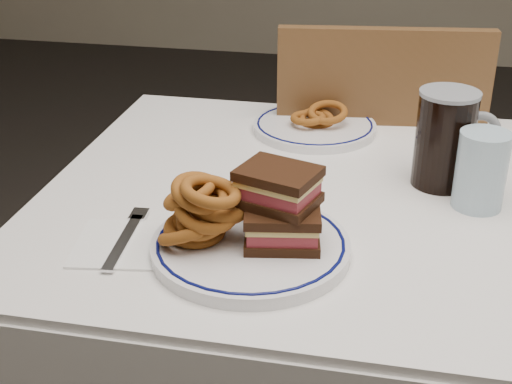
% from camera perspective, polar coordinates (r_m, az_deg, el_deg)
% --- Properties ---
extents(dining_table, '(1.27, 0.87, 0.75)m').
position_cam_1_polar(dining_table, '(1.27, 12.05, -4.87)').
color(dining_table, silver).
rests_on(dining_table, floor).
extents(chair_far, '(0.49, 0.49, 0.95)m').
position_cam_1_polar(chair_far, '(1.75, 9.00, -0.22)').
color(chair_far, '#4A3318').
rests_on(chair_far, floor).
extents(main_plate, '(0.29, 0.29, 0.02)m').
position_cam_1_polar(main_plate, '(1.04, -0.43, -4.35)').
color(main_plate, white).
rests_on(main_plate, dining_table).
extents(reuben_sandwich, '(0.13, 0.12, 0.11)m').
position_cam_1_polar(reuben_sandwich, '(1.01, 1.95, -1.17)').
color(reuben_sandwich, black).
rests_on(reuben_sandwich, main_plate).
extents(onion_rings_main, '(0.13, 0.14, 0.12)m').
position_cam_1_polar(onion_rings_main, '(1.02, -4.37, -1.48)').
color(onion_rings_main, '#69370E').
rests_on(onion_rings_main, main_plate).
extents(ketchup_ramekin, '(0.05, 0.05, 0.03)m').
position_cam_1_polar(ketchup_ramekin, '(1.10, -0.42, -0.94)').
color(ketchup_ramekin, silver).
rests_on(ketchup_ramekin, main_plate).
extents(beer_mug, '(0.15, 0.10, 0.17)m').
position_cam_1_polar(beer_mug, '(1.26, 15.02, 4.20)').
color(beer_mug, black).
rests_on(beer_mug, dining_table).
extents(water_glass, '(0.08, 0.08, 0.13)m').
position_cam_1_polar(water_glass, '(1.20, 17.56, 1.67)').
color(water_glass, '#A5C3D5').
rests_on(water_glass, dining_table).
extents(far_plate, '(0.25, 0.25, 0.02)m').
position_cam_1_polar(far_plate, '(1.48, 4.71, 5.26)').
color(far_plate, white).
rests_on(far_plate, dining_table).
extents(onion_rings_far, '(0.12, 0.10, 0.06)m').
position_cam_1_polar(onion_rings_far, '(1.47, 5.00, 6.07)').
color(onion_rings_far, '#69370E').
rests_on(onion_rings_far, far_plate).
extents(napkin_fork, '(0.16, 0.19, 0.01)m').
position_cam_1_polar(napkin_fork, '(1.08, -10.50, -3.98)').
color(napkin_fork, white).
rests_on(napkin_fork, dining_table).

